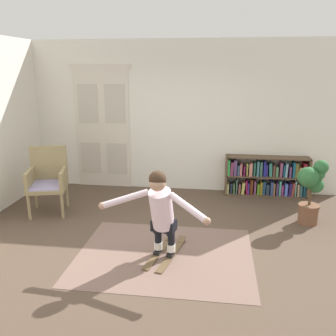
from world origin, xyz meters
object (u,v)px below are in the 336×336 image
skis_pair (166,252)px  wicker_chair (48,179)px  bookshelf (266,178)px  potted_plant (312,187)px  person_skier (161,208)px

skis_pair → wicker_chair: bearing=151.0°
wicker_chair → skis_pair: size_ratio=1.14×
bookshelf → skis_pair: bookshelf is taller
wicker_chair → potted_plant: 4.26m
bookshelf → person_skier: 3.17m
bookshelf → skis_pair: 3.02m
skis_pair → potted_plant: bearing=31.7°
person_skier → skis_pair: bearing=77.4°
wicker_chair → potted_plant: size_ratio=1.07×
bookshelf → wicker_chair: wicker_chair is taller
potted_plant → skis_pair: bearing=-148.3°
bookshelf → person_skier: person_skier is taller
skis_pair → person_skier: 0.70m
wicker_chair → person_skier: 2.53m
wicker_chair → potted_plant: wicker_chair is taller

